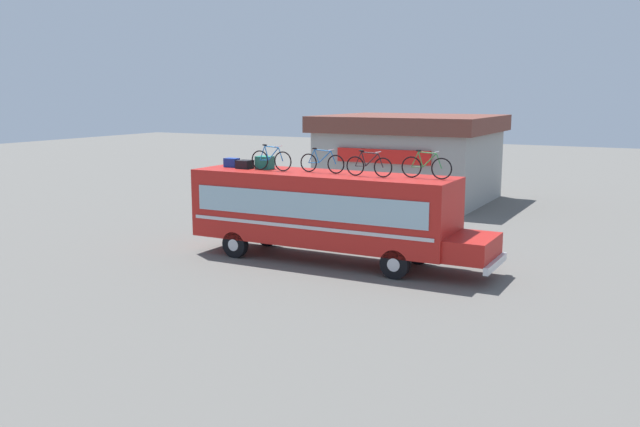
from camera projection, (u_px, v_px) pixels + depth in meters
name	position (u px, v px, depth m)	size (l,w,h in m)	color
ground_plane	(322.00, 260.00, 24.56)	(120.00, 120.00, 0.00)	#605E59
bus	(327.00, 210.00, 24.15)	(11.01, 2.56, 3.12)	red
luggage_bag_1	(232.00, 163.00, 25.91)	(0.52, 0.36, 0.34)	#193899
luggage_bag_2	(245.00, 164.00, 25.43)	(0.51, 0.50, 0.31)	black
luggage_bag_3	(265.00, 163.00, 25.27)	(0.56, 0.48, 0.47)	#1E7F66
rooftop_bicycle_1	(271.00, 160.00, 24.69)	(1.68, 0.44, 0.94)	black
rooftop_bicycle_2	(322.00, 162.00, 24.00)	(1.73, 0.44, 0.87)	black
rooftop_bicycle_3	(369.00, 166.00, 22.92)	(1.67, 0.44, 0.88)	black
rooftop_bicycle_4	(426.00, 167.00, 22.39)	(1.73, 0.44, 0.93)	black
roadside_building	(410.00, 157.00, 38.03)	(9.06, 8.12, 4.67)	#9E9E99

